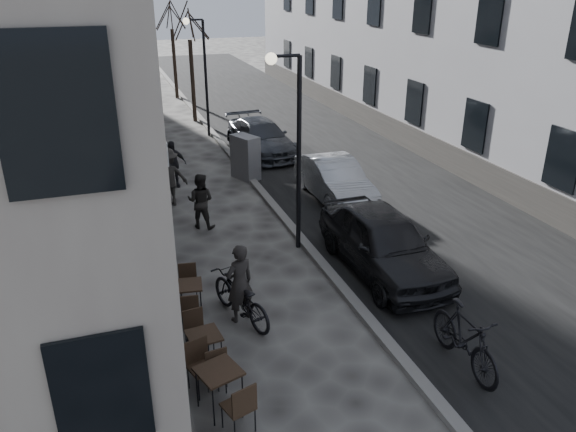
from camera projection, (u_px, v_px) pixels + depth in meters
ground at (413, 391)px, 9.86m from camera, size 120.00×120.00×0.00m
road at (304, 139)px, 24.91m from camera, size 7.30×60.00×0.00m
kerb at (223, 145)px, 23.81m from camera, size 0.25×60.00×0.12m
streetlamp_near at (292, 133)px, 13.78m from camera, size 0.90×0.28×5.09m
streetlamp_far at (201, 65)px, 24.21m from camera, size 0.90×0.28×5.09m
tree_near at (189, 23)px, 26.25m from camera, size 2.40×2.40×5.70m
tree_far at (171, 15)px, 31.46m from camera, size 2.40×2.40×5.70m
bistro_set_a at (219, 385)px, 9.26m from camera, size 0.91×1.67×0.95m
bistro_set_b at (205, 347)px, 10.29m from camera, size 0.65×1.47×0.85m
bistro_set_c at (189, 296)px, 11.94m from camera, size 0.66×1.48×0.85m
utility_cabinet at (245, 157)px, 19.87m from camera, size 0.94×1.18×1.56m
bicycle at (240, 297)px, 11.71m from camera, size 1.33×2.15×1.06m
cyclist_rider at (240, 283)px, 11.58m from camera, size 0.74×0.60×1.74m
pedestrian_near at (201, 201)px, 15.95m from camera, size 0.99×0.93×1.62m
pedestrian_mid at (168, 177)px, 17.48m from camera, size 1.27×0.82×1.86m
pedestrian_far at (172, 164)px, 19.05m from camera, size 0.97×0.44×1.62m
car_near at (383, 242)px, 13.59m from camera, size 1.86×4.57×1.55m
car_mid at (335, 180)px, 18.04m from camera, size 1.43×4.06×1.33m
car_far at (261, 137)px, 22.71m from camera, size 2.24×4.73×1.33m
moped at (465, 338)px, 10.25m from camera, size 0.60×2.05×1.23m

